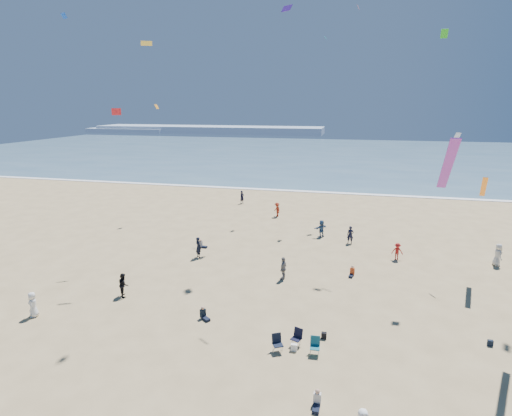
# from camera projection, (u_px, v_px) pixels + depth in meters

# --- Properties ---
(ground) EXTENTS (220.00, 220.00, 0.00)m
(ground) POSITION_uv_depth(u_px,v_px,m) (182.00, 372.00, 20.29)
(ground) COLOR tan
(ground) RESTS_ON ground
(ocean) EXTENTS (220.00, 100.00, 0.06)m
(ocean) POSITION_uv_depth(u_px,v_px,m) (322.00, 154.00, 109.78)
(ocean) COLOR #476B84
(ocean) RESTS_ON ground
(surf_line) EXTENTS (220.00, 1.20, 0.08)m
(surf_line) POSITION_uv_depth(u_px,v_px,m) (298.00, 191.00, 62.68)
(surf_line) COLOR white
(surf_line) RESTS_ON ground
(headland_far) EXTENTS (110.00, 20.00, 3.20)m
(headland_far) POSITION_uv_depth(u_px,v_px,m) (209.00, 130.00, 193.42)
(headland_far) COLOR #7A8EA8
(headland_far) RESTS_ON ground
(headland_near) EXTENTS (40.00, 14.00, 2.00)m
(headland_near) POSITION_uv_depth(u_px,v_px,m) (129.00, 130.00, 197.78)
(headland_near) COLOR #7A8EA8
(headland_near) RESTS_ON ground
(standing_flyers) EXTENTS (32.52, 44.11, 1.92)m
(standing_flyers) POSITION_uv_depth(u_px,v_px,m) (308.00, 264.00, 31.83)
(standing_flyers) COLOR white
(standing_flyers) RESTS_ON ground
(seated_group) EXTENTS (14.84, 23.34, 0.84)m
(seated_group) POSITION_uv_depth(u_px,v_px,m) (271.00, 312.00, 25.28)
(seated_group) COLOR silver
(seated_group) RESTS_ON ground
(chair_cluster) EXTENTS (2.72, 1.60, 1.00)m
(chair_cluster) POSITION_uv_depth(u_px,v_px,m) (296.00, 343.00, 21.91)
(chair_cluster) COLOR black
(chair_cluster) RESTS_ON ground
(white_tote) EXTENTS (0.35, 0.20, 0.40)m
(white_tote) POSITION_uv_depth(u_px,v_px,m) (294.00, 347.00, 22.00)
(white_tote) COLOR white
(white_tote) RESTS_ON ground
(black_backpack) EXTENTS (0.30, 0.22, 0.38)m
(black_backpack) POSITION_uv_depth(u_px,v_px,m) (324.00, 336.00, 23.15)
(black_backpack) COLOR black
(black_backpack) RESTS_ON ground
(navy_bag) EXTENTS (0.28, 0.18, 0.34)m
(navy_bag) POSITION_uv_depth(u_px,v_px,m) (490.00, 343.00, 22.46)
(navy_bag) COLOR black
(navy_bag) RESTS_ON ground
(kites_aloft) EXTENTS (38.79, 40.02, 28.97)m
(kites_aloft) POSITION_uv_depth(u_px,v_px,m) (368.00, 66.00, 27.27)
(kites_aloft) COLOR green
(kites_aloft) RESTS_ON ground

